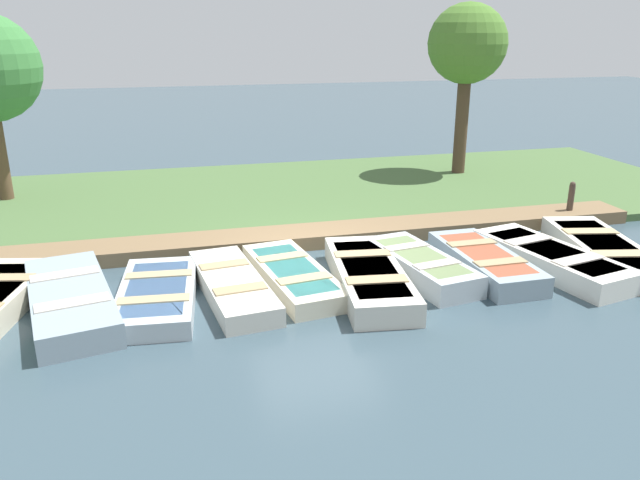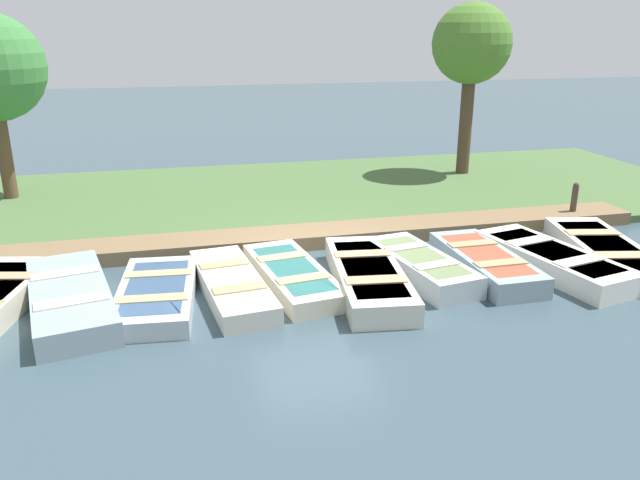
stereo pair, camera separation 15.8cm
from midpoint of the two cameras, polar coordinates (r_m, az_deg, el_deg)
name	(u,v)px [view 2 (the right image)]	position (r m, az deg, el deg)	size (l,w,h in m)	color
ground_plane	(317,267)	(12.18, 0.06, -2.45)	(80.00, 80.00, 0.00)	#384C56
shore_bank	(274,197)	(16.82, -3.97, 3.91)	(8.00, 24.00, 0.18)	#476638
dock_walkway	(302,237)	(13.43, -1.36, 0.28)	(1.02, 15.65, 0.29)	brown
rowboat_1	(70,298)	(11.05, -21.52, -4.94)	(3.57, 1.87, 0.44)	#8C9EA8
rowboat_2	(157,294)	(10.87, -14.31, -4.82)	(2.92, 1.49, 0.35)	#B2BCC1
rowboat_3	(232,284)	(11.00, -7.68, -4.06)	(3.20, 1.31, 0.36)	beige
rowboat_4	(292,275)	(11.33, -2.14, -3.24)	(3.14, 1.45, 0.35)	beige
rowboat_5	(368,277)	(11.17, 4.84, -3.37)	(3.47, 1.53, 0.43)	beige
rowboat_6	(421,266)	(11.78, 9.57, -2.34)	(2.84, 1.39, 0.44)	#B2BCC1
rowboat_7	(485,262)	(12.24, 15.22, -2.00)	(2.87, 1.07, 0.42)	#8C9EA8
rowboat_8	(552,260)	(12.74, 20.82, -1.74)	(3.42, 1.79, 0.43)	silver
rowboat_9	(606,252)	(13.68, 25.01, -0.99)	(3.75, 1.92, 0.40)	beige
mooring_post_far	(574,203)	(15.95, 22.45, 3.18)	(0.14, 0.14, 0.99)	#47382D
park_tree_left	(471,47)	(19.34, 13.91, 16.77)	(2.29, 2.29, 5.12)	#4C3828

